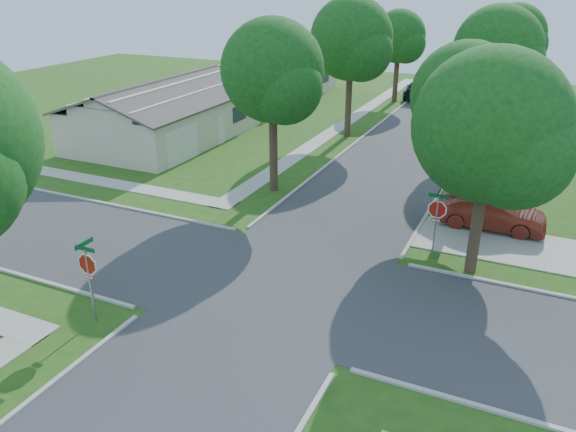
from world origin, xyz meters
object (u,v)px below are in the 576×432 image
(tree_e_mid, at_px, (498,54))
(car_curb_west, at_px, (417,90))
(tree_e_far, at_px, (514,38))
(car_driveway, at_px, (491,213))
(stop_sign_sw, at_px, (88,268))
(tree_e_near, at_px, (466,102))
(house_nw_far, at_px, (273,79))
(house_nw_near, at_px, (166,118))
(tree_w_far, at_px, (399,39))
(tree_ne_corner, at_px, (492,133))
(car_curb_east, at_px, (455,148))
(tree_w_near, at_px, (274,76))
(stop_sign_ne, at_px, (437,212))
(tree_w_mid, at_px, (352,43))

(tree_e_mid, relative_size, car_curb_west, 1.77)
(tree_e_far, relative_size, car_driveway, 1.85)
(stop_sign_sw, xyz_separation_m, car_driveway, (11.21, 13.40, -1.25))
(tree_e_near, distance_m, house_nw_far, 31.24)
(tree_e_near, xyz_separation_m, tree_e_far, (0.00, 25.00, 0.34))
(stop_sign_sw, height_order, car_curb_west, stop_sign_sw)
(stop_sign_sw, relative_size, tree_e_near, 0.36)
(car_driveway, bearing_deg, house_nw_near, 73.86)
(tree_e_far, distance_m, house_nw_near, 28.49)
(stop_sign_sw, xyz_separation_m, tree_w_far, (0.05, 38.71, 3.48))
(tree_ne_corner, relative_size, car_curb_east, 2.06)
(tree_w_near, distance_m, car_driveway, 12.37)
(tree_e_mid, relative_size, tree_w_far, 1.15)
(tree_w_far, height_order, house_nw_far, tree_w_far)
(tree_e_mid, relative_size, car_driveway, 1.95)
(stop_sign_ne, distance_m, tree_w_mid, 19.31)
(tree_e_mid, height_order, car_driveway, tree_e_mid)
(tree_e_near, distance_m, car_curb_east, 11.09)
(house_nw_far, bearing_deg, car_curb_east, -34.47)
(car_driveway, xyz_separation_m, car_curb_west, (-9.71, 27.70, -0.02))
(tree_e_mid, height_order, tree_w_far, tree_e_mid)
(tree_ne_corner, xyz_separation_m, car_curb_east, (-3.16, 14.61, -4.88))
(tree_ne_corner, bearing_deg, tree_w_mid, 123.22)
(stop_sign_sw, height_order, house_nw_near, house_nw_near)
(tree_e_mid, xyz_separation_m, house_nw_near, (-20.75, -6.01, -4.74))
(stop_sign_sw, height_order, tree_w_far, tree_w_far)
(car_curb_east, bearing_deg, tree_w_near, -126.19)
(tree_e_mid, height_order, tree_w_near, tree_e_mid)
(tree_w_near, distance_m, house_nw_far, 26.05)
(tree_e_near, xyz_separation_m, house_nw_near, (-20.74, 5.99, -4.13))
(stop_sign_ne, xyz_separation_m, tree_ne_corner, (1.66, -0.49, 3.56))
(tree_e_near, distance_m, tree_ne_corner, 5.06)
(tree_e_far, bearing_deg, car_curb_east, -95.84)
(house_nw_far, xyz_separation_m, car_curb_east, (19.19, -13.18, -0.80))
(tree_e_mid, bearing_deg, tree_e_near, -90.03)
(tree_w_near, bearing_deg, car_driveway, -1.57)
(tree_w_far, distance_m, tree_ne_corner, 31.77)
(tree_e_mid, distance_m, house_nw_far, 23.95)
(stop_sign_sw, distance_m, tree_e_mid, 27.71)
(stop_sign_ne, relative_size, car_driveway, 0.63)
(stop_sign_ne, relative_size, tree_w_near, 0.33)
(stop_sign_sw, relative_size, tree_w_far, 0.37)
(stop_sign_ne, distance_m, car_curb_east, 14.26)
(tree_e_far, relative_size, car_curb_east, 2.08)
(car_curb_east, bearing_deg, tree_w_far, 119.78)
(tree_w_far, relative_size, house_nw_near, 0.59)
(stop_sign_ne, distance_m, car_driveway, 4.56)
(stop_sign_ne, relative_size, tree_e_far, 0.34)
(tree_e_near, relative_size, car_curb_east, 1.97)
(tree_w_far, bearing_deg, car_driveway, -66.20)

